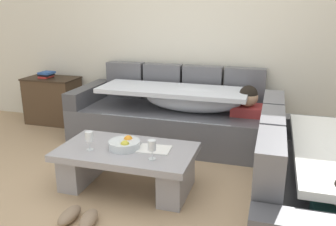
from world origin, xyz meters
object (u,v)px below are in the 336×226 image
at_px(wine_glass_near_left, 89,137).
at_px(side_cabinet, 53,100).
at_px(couch_along_wall, 178,116).
at_px(coffee_table, 127,163).
at_px(book_stack_on_cabinet, 46,74).
at_px(fruit_bowl, 125,144).
at_px(pair_of_shoes, 79,217).
at_px(couch_near_window, 320,193).
at_px(open_magazine, 154,149).
at_px(wine_glass_near_right, 152,146).

xyz_separation_m(wine_glass_near_left, side_cabinet, (-1.44, 1.58, -0.17)).
distance_m(couch_along_wall, coffee_table, 1.24).
relative_size(coffee_table, book_stack_on_cabinet, 5.94).
bearing_deg(wine_glass_near_left, coffee_table, 21.70).
height_order(coffee_table, side_cabinet, side_cabinet).
distance_m(fruit_bowl, pair_of_shoes, 0.73).
xyz_separation_m(couch_near_window, book_stack_on_cabinet, (-3.37, 1.71, 0.35)).
xyz_separation_m(fruit_bowl, book_stack_on_cabinet, (-1.79, 1.45, 0.26)).
bearing_deg(side_cabinet, couch_along_wall, -6.86).
bearing_deg(coffee_table, couch_near_window, -9.15).
relative_size(fruit_bowl, book_stack_on_cabinet, 1.39).
xyz_separation_m(couch_along_wall, pair_of_shoes, (-0.27, -1.85, -0.28)).
distance_m(open_magazine, book_stack_on_cabinet, 2.50).
relative_size(wine_glass_near_left, wine_glass_near_right, 1.00).
bearing_deg(pair_of_shoes, couch_near_window, 12.10).
distance_m(couch_along_wall, open_magazine, 1.20).
height_order(wine_glass_near_right, book_stack_on_cabinet, book_stack_on_cabinet).
xyz_separation_m(coffee_table, wine_glass_near_right, (0.29, -0.15, 0.26)).
xyz_separation_m(wine_glass_near_left, open_magazine, (0.54, 0.16, -0.11)).
bearing_deg(couch_along_wall, book_stack_on_cabinet, 173.51).
bearing_deg(side_cabinet, couch_near_window, -27.38).
distance_m(open_magazine, pair_of_shoes, 0.84).
distance_m(couch_near_window, open_magazine, 1.36).
bearing_deg(couch_along_wall, fruit_bowl, -96.93).
xyz_separation_m(wine_glass_near_right, pair_of_shoes, (-0.43, -0.47, -0.45)).
bearing_deg(couch_near_window, side_cabinet, 62.62).
xyz_separation_m(couch_near_window, wine_glass_near_right, (-1.28, 0.10, 0.16)).
xyz_separation_m(open_magazine, book_stack_on_cabinet, (-2.05, 1.41, 0.30)).
distance_m(wine_glass_near_right, open_magazine, 0.23).
bearing_deg(fruit_bowl, wine_glass_near_right, -25.92).
bearing_deg(pair_of_shoes, coffee_table, 77.37).
xyz_separation_m(fruit_bowl, wine_glass_near_right, (0.31, -0.15, 0.08)).
distance_m(side_cabinet, pair_of_shoes, 2.64).
relative_size(coffee_table, wine_glass_near_left, 7.23).
xyz_separation_m(coffee_table, book_stack_on_cabinet, (-1.80, 1.45, 0.44)).
distance_m(coffee_table, wine_glass_near_left, 0.41).
relative_size(wine_glass_near_left, open_magazine, 0.59).
distance_m(couch_along_wall, pair_of_shoes, 1.89).
xyz_separation_m(wine_glass_near_left, book_stack_on_cabinet, (-1.51, 1.57, 0.19)).
height_order(couch_near_window, book_stack_on_cabinet, couch_near_window).
bearing_deg(book_stack_on_cabinet, pair_of_shoes, -51.22).
relative_size(couch_near_window, side_cabinet, 2.59).
xyz_separation_m(couch_near_window, pair_of_shoes, (-1.71, -0.37, -0.29)).
xyz_separation_m(couch_along_wall, wine_glass_near_right, (0.16, -1.38, 0.17)).
distance_m(wine_glass_near_left, wine_glass_near_right, 0.59).
bearing_deg(fruit_bowl, side_cabinet, 139.72).
relative_size(coffee_table, fruit_bowl, 4.29).
height_order(side_cabinet, pair_of_shoes, side_cabinet).
xyz_separation_m(couch_near_window, fruit_bowl, (-1.58, 0.25, 0.08)).
bearing_deg(pair_of_shoes, open_magazine, 60.07).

